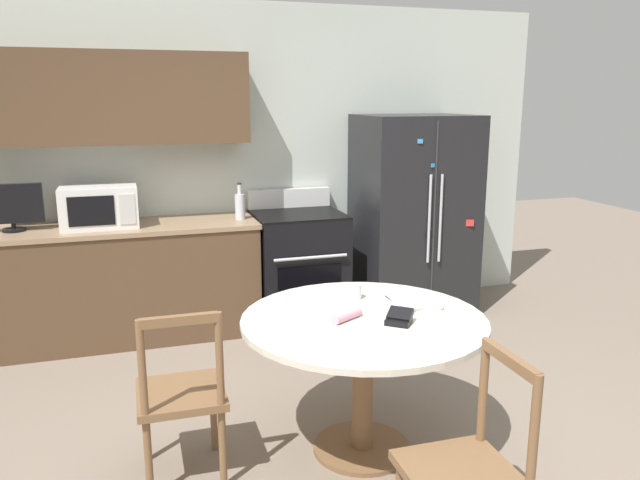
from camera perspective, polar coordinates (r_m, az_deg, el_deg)
The scene contains 15 objects.
ground_plane at distance 3.35m, azimuth 4.37°, elevation -20.66°, with size 14.00×14.00×0.00m, color gray.
back_wall at distance 5.24m, azimuth -9.34°, elevation 8.36°, with size 5.20×0.44×2.60m.
kitchen_counter at distance 5.06m, azimuth -17.90°, elevation -3.72°, with size 2.13×0.64×0.90m.
refrigerator at distance 5.43m, azimuth 8.53°, elevation 2.24°, with size 0.94×0.77×1.70m.
oven_range at distance 5.21m, azimuth -1.97°, elevation -2.41°, with size 0.72×0.68×1.08m.
microwave at distance 4.92m, azimuth -19.53°, elevation 2.91°, with size 0.55×0.37×0.31m.
countertop_tv at distance 4.99m, azimuth -26.39°, elevation 2.82°, with size 0.43×0.16×0.34m.
counter_bottle at distance 4.97m, azimuth -7.34°, elevation 3.14°, with size 0.08×0.08×0.29m.
dining_table at distance 3.26m, azimuth 3.98°, elevation -9.34°, with size 1.26×1.26×0.75m.
dining_chair_left at distance 3.19m, azimuth -12.56°, elevation -13.74°, with size 0.43×0.43×0.90m.
dining_chair_near at distance 2.63m, azimuth 13.28°, elevation -19.94°, with size 0.43×0.43×0.90m.
candle_glass at distance 3.49m, azimuth 3.16°, elevation -4.81°, with size 0.08×0.08×0.08m.
folded_napkin at distance 3.17m, azimuth 2.45°, elevation -6.88°, with size 0.19×0.14×0.05m.
wallet at distance 3.15m, azimuth 7.27°, elevation -7.10°, with size 0.17×0.17×0.07m.
mail_stack at distance 3.46m, azimuth 8.49°, elevation -5.53°, with size 0.27×0.33×0.02m.
Camera 1 is at (-1.07, -2.57, 1.85)m, focal length 35.00 mm.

